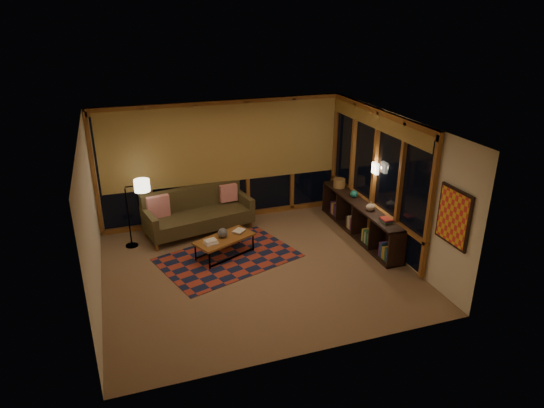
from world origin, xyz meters
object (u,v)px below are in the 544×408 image
object	(u,v)px
sofa	(199,212)
coffee_table	(225,247)
floor_lamp	(128,214)
bookshelf	(360,219)

from	to	relation	value
sofa	coffee_table	bearing A→B (deg)	-89.28
coffee_table	floor_lamp	size ratio (longest dim) A/B	0.83
sofa	bookshelf	xyz separation A→B (m)	(3.19, -1.23, -0.09)
floor_lamp	bookshelf	world-z (taller)	floor_lamp
sofa	bookshelf	world-z (taller)	sofa
floor_lamp	coffee_table	bearing A→B (deg)	-28.49
coffee_table	sofa	bearing A→B (deg)	77.52
coffee_table	bookshelf	world-z (taller)	bookshelf
sofa	bookshelf	size ratio (longest dim) A/B	0.76
sofa	coffee_table	distance (m)	1.28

